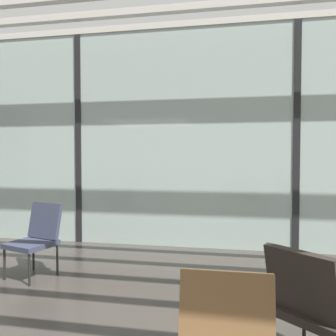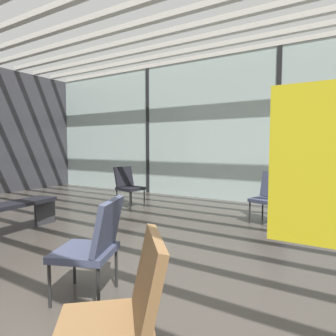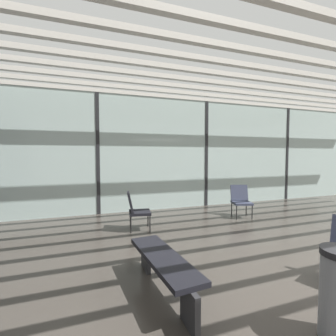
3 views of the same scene
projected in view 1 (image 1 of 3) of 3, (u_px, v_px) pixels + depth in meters
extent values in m
cube|color=#A3B7B2|center=(79.00, 139.00, 5.77)|extent=(14.00, 0.08, 3.49)
cube|color=black|center=(79.00, 139.00, 5.77)|extent=(0.10, 0.12, 3.49)
cube|color=black|center=(296.00, 137.00, 5.12)|extent=(0.10, 0.12, 3.49)
cube|color=beige|center=(38.00, 0.00, 4.53)|extent=(13.72, 0.12, 0.10)
cube|color=beige|center=(61.00, 18.00, 5.12)|extent=(13.72, 0.12, 0.10)
cube|color=beige|center=(78.00, 32.00, 5.70)|extent=(13.72, 0.12, 0.10)
ellipsoid|color=silver|center=(131.00, 136.00, 11.28)|extent=(11.24, 4.26, 4.26)
sphere|color=black|center=(10.00, 122.00, 9.92)|extent=(0.28, 0.28, 0.28)
sphere|color=black|center=(38.00, 121.00, 9.75)|extent=(0.28, 0.28, 0.28)
sphere|color=black|center=(67.00, 121.00, 9.58)|extent=(0.28, 0.28, 0.28)
sphere|color=black|center=(97.00, 120.00, 9.41)|extent=(0.28, 0.28, 0.28)
sphere|color=black|center=(128.00, 120.00, 9.25)|extent=(0.28, 0.28, 0.28)
sphere|color=black|center=(160.00, 119.00, 9.08)|extent=(0.28, 0.28, 0.28)
cube|color=#33384C|center=(31.00, 244.00, 4.09)|extent=(0.60, 0.60, 0.06)
cube|color=#33384C|center=(45.00, 221.00, 4.27)|extent=(0.50, 0.27, 0.44)
cylinder|color=black|center=(4.00, 264.00, 4.01)|extent=(0.03, 0.03, 0.37)
cylinder|color=black|center=(29.00, 270.00, 3.82)|extent=(0.03, 0.03, 0.37)
cylinder|color=black|center=(33.00, 255.00, 4.38)|extent=(0.03, 0.03, 0.37)
cylinder|color=black|center=(57.00, 260.00, 4.19)|extent=(0.03, 0.03, 0.37)
cube|color=#28231E|center=(317.00, 312.00, 2.32)|extent=(0.68, 0.68, 0.06)
cube|color=#28231E|center=(301.00, 283.00, 2.18)|extent=(0.46, 0.42, 0.44)
cylinder|color=black|center=(304.00, 321.00, 2.62)|extent=(0.03, 0.03, 0.37)
cube|color=brown|center=(226.00, 316.00, 1.73)|extent=(0.48, 0.14, 0.44)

